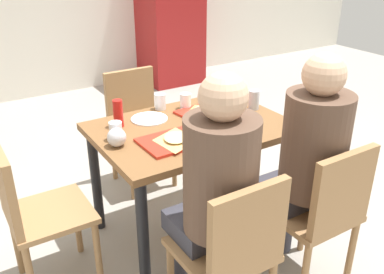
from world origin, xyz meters
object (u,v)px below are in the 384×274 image
(chair_far_side, at_px, (137,119))
(plastic_cup_c, at_px, (116,131))
(chair_left_end, at_px, (32,208))
(tray_red_near, at_px, (175,141))
(paper_plate_center, at_px, (149,119))
(condiment_bottle, at_px, (118,113))
(chair_near_left, at_px, (233,249))
(soda_can, at_px, (254,100))
(tray_red_far, at_px, (209,111))
(chair_near_right, at_px, (323,209))
(drink_fridge, at_px, (170,6))
(main_table, at_px, (192,141))
(paper_plate_near_edge, at_px, (238,132))
(plastic_cup_d, at_px, (186,101))
(pizza_slice_a, at_px, (175,138))
(plastic_cup_a, at_px, (160,102))
(person_in_red, at_px, (215,185))
(pizza_slice_b, at_px, (206,109))
(foil_bundle, at_px, (117,137))
(plastic_cup_b, at_px, (231,137))
(person_in_brown_jacket, at_px, (308,154))

(chair_far_side, xyz_separation_m, plastic_cup_c, (-0.45, -0.72, 0.28))
(chair_left_end, xyz_separation_m, tray_red_near, (0.75, -0.14, 0.24))
(paper_plate_center, xyz_separation_m, condiment_bottle, (-0.19, 0.00, 0.08))
(chair_near_left, height_order, plastic_cup_c, chair_near_left)
(soda_can, bearing_deg, tray_red_far, 160.60)
(chair_near_right, xyz_separation_m, soda_can, (0.19, 0.80, 0.29))
(tray_red_near, relative_size, paper_plate_center, 1.64)
(paper_plate_center, relative_size, drink_fridge, 0.12)
(tray_red_near, relative_size, condiment_bottle, 2.25)
(plastic_cup_c, distance_m, drink_fridge, 3.38)
(main_table, relative_size, paper_plate_near_edge, 5.06)
(tray_red_far, xyz_separation_m, paper_plate_near_edge, (-0.03, -0.33, -0.00))
(chair_near_left, distance_m, tray_red_near, 0.69)
(tray_red_near, bearing_deg, chair_near_left, -97.45)
(main_table, bearing_deg, condiment_bottle, 149.21)
(tray_red_near, distance_m, plastic_cup_c, 0.32)
(drink_fridge, bearing_deg, plastic_cup_d, -117.46)
(pizza_slice_a, xyz_separation_m, plastic_cup_a, (0.17, 0.48, 0.03))
(person_in_red, distance_m, plastic_cup_a, 1.00)
(pizza_slice_b, distance_m, plastic_cup_a, 0.30)
(plastic_cup_c, relative_size, foil_bundle, 1.00)
(condiment_bottle, bearing_deg, main_table, -30.79)
(plastic_cup_c, bearing_deg, plastic_cup_b, -39.64)
(person_in_brown_jacket, distance_m, soda_can, 0.69)
(chair_far_side, distance_m, condiment_bottle, 0.74)
(person_in_red, bearing_deg, person_in_brown_jacket, 0.00)
(paper_plate_center, bearing_deg, condiment_bottle, 180.00)
(main_table, relative_size, tray_red_far, 3.09)
(person_in_red, xyz_separation_m, pizza_slice_b, (0.45, 0.76, 0.01))
(plastic_cup_b, distance_m, plastic_cup_c, 0.61)
(chair_near_right, distance_m, tray_red_near, 0.83)
(person_in_red, bearing_deg, condiment_bottle, 95.60)
(chair_left_end, xyz_separation_m, pizza_slice_a, (0.75, -0.15, 0.26))
(paper_plate_near_edge, bearing_deg, paper_plate_center, 127.76)
(main_table, relative_size, chair_far_side, 1.31)
(person_in_red, xyz_separation_m, plastic_cup_c, (-0.17, 0.69, 0.03))
(drink_fridge, bearing_deg, plastic_cup_b, -114.22)
(plastic_cup_b, distance_m, condiment_bottle, 0.67)
(pizza_slice_a, bearing_deg, person_in_brown_jacket, -45.98)
(person_in_red, relative_size, condiment_bottle, 7.87)
(soda_can, distance_m, condiment_bottle, 0.86)
(person_in_brown_jacket, xyz_separation_m, pizza_slice_b, (-0.10, 0.76, 0.01))
(plastic_cup_a, distance_m, plastic_cup_d, 0.16)
(tray_red_far, height_order, paper_plate_near_edge, tray_red_far)
(chair_far_side, height_order, drink_fridge, drink_fridge)
(person_in_red, relative_size, tray_red_near, 3.50)
(chair_far_side, distance_m, drink_fridge, 2.58)
(person_in_brown_jacket, height_order, paper_plate_center, person_in_brown_jacket)
(plastic_cup_a, height_order, plastic_cup_c, same)
(person_in_red, height_order, tray_red_near, person_in_red)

